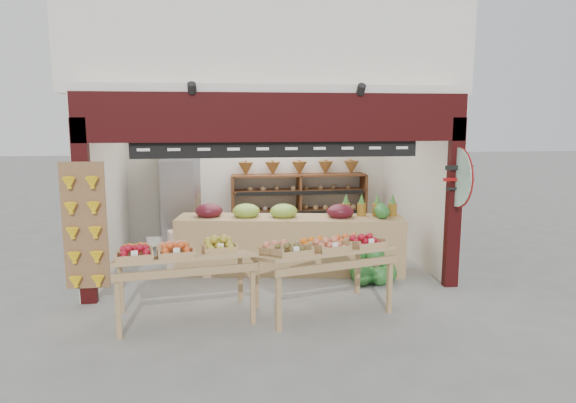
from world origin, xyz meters
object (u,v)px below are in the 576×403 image
at_px(cardboard_stack, 191,252).
at_px(watermelon_pile, 372,269).
at_px(back_shelving, 299,193).
at_px(mid_counter, 289,242).
at_px(display_table_left, 174,255).
at_px(display_table_right, 322,249).
at_px(refrigerator, 179,202).

xyz_separation_m(cardboard_stack, watermelon_pile, (2.98, -1.30, -0.04)).
height_order(back_shelving, watermelon_pile, back_shelving).
xyz_separation_m(mid_counter, display_table_left, (-1.78, -1.89, 0.34)).
relative_size(back_shelving, watermelon_pile, 3.46).
relative_size(mid_counter, watermelon_pile, 4.83).
bearing_deg(back_shelving, watermelon_pile, -72.81).
xyz_separation_m(display_table_left, display_table_right, (1.98, 0.02, -0.00)).
distance_m(cardboard_stack, display_table_right, 3.18).
bearing_deg(mid_counter, back_shelving, 75.94).
distance_m(cardboard_stack, watermelon_pile, 3.26).
height_order(cardboard_stack, display_table_right, display_table_right).
xyz_separation_m(display_table_right, watermelon_pile, (1.08, 1.18, -0.66)).
relative_size(display_table_right, watermelon_pile, 2.37).
bearing_deg(mid_counter, refrigerator, 138.28).
distance_m(mid_counter, display_table_left, 2.62).
distance_m(back_shelving, display_table_right, 3.79).
relative_size(mid_counter, display_table_left, 2.08).
height_order(mid_counter, display_table_left, mid_counter).
bearing_deg(display_table_right, mid_counter, 96.04).
relative_size(display_table_left, watermelon_pile, 2.32).
height_order(display_table_right, watermelon_pile, display_table_right).
bearing_deg(display_table_left, display_table_right, 0.64).
bearing_deg(back_shelving, refrigerator, -176.48).
xyz_separation_m(refrigerator, cardboard_stack, (0.27, -1.15, -0.73)).
bearing_deg(cardboard_stack, display_table_right, -52.48).
bearing_deg(back_shelving, display_table_left, -120.75).
relative_size(refrigerator, cardboard_stack, 1.90).
distance_m(refrigerator, cardboard_stack, 1.39).
distance_m(display_table_right, watermelon_pile, 1.73).
distance_m(back_shelving, watermelon_pile, 2.87).
bearing_deg(display_table_left, refrigerator, 92.93).
bearing_deg(display_table_right, back_shelving, 85.77).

